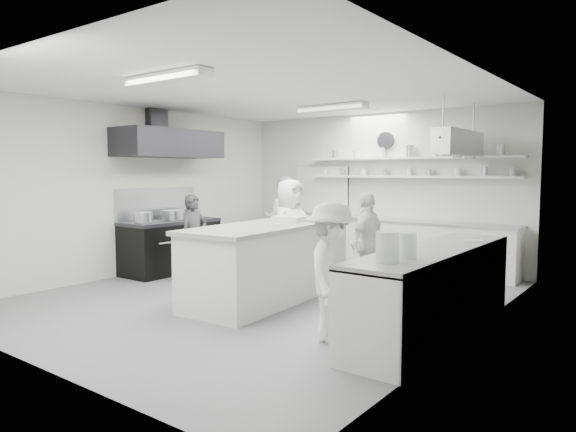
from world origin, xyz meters
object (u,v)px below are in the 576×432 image
Objects in this scene: back_counter at (383,243)px; cook_stove at (194,238)px; right_counter at (433,292)px; prep_island at (269,263)px; cook_back at (284,219)px; stove at (171,248)px.

cook_stove is (-2.01, -3.04, 0.27)m from back_counter.
right_counter is 2.26× the size of cook_stove.
cook_back is at bearing 119.85° from prep_island.
prep_island is at bearing -94.68° from cook_stove.
cook_back is at bearing 2.17° from cook_stove.
prep_island is 3.27m from cook_back.
prep_island is at bearing 93.88° from cook_back.
cook_back reaches higher than back_counter.
prep_island is 1.88m from cook_stove.
back_counter is 2.87× the size of cook_back.
cook_stove is (-4.36, 0.36, 0.26)m from right_counter.
stove is 4.03m from back_counter.
cook_back reaches higher than cook_stove.
stove is 1.24× the size of cook_stove.
cook_stove is (-1.85, 0.26, 0.21)m from prep_island.
stove is 2.43m from cook_back.
back_counter is 3.66m from cook_stove.
right_counter is (5.25, -0.60, 0.02)m from stove.
back_counter is (2.90, 2.80, 0.01)m from stove.
stove is 1.03× the size of cook_back.
prep_island is 1.62× the size of cook_back.
cook_back reaches higher than prep_island.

